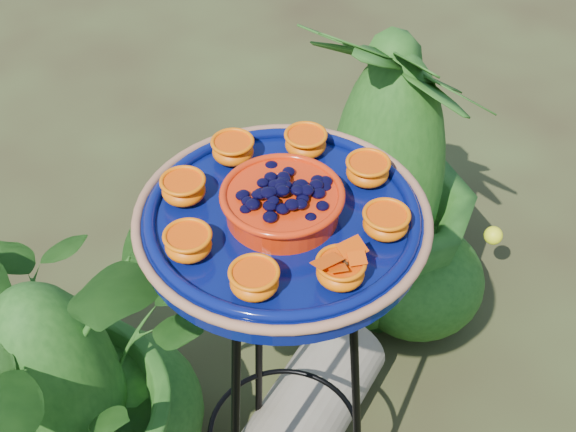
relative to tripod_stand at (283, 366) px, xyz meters
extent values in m
torus|color=black|center=(0.00, 0.00, 0.33)|extent=(0.30, 0.30, 0.02)
torus|color=black|center=(0.00, 0.00, -0.22)|extent=(0.37, 0.37, 0.01)
cylinder|color=black|center=(0.03, 0.14, -0.10)|extent=(0.03, 0.08, 0.85)
cylinder|color=black|center=(0.10, -0.10, -0.10)|extent=(0.07, 0.07, 0.85)
cylinder|color=#060F50|center=(0.00, 0.00, 0.36)|extent=(0.52, 0.52, 0.04)
torus|color=#A06C48|center=(0.00, 0.00, 0.38)|extent=(0.46, 0.46, 0.02)
torus|color=#060F50|center=(0.00, 0.00, 0.38)|extent=(0.42, 0.42, 0.02)
cylinder|color=red|center=(0.00, 0.00, 0.40)|extent=(0.20, 0.20, 0.04)
torus|color=red|center=(0.00, 0.00, 0.42)|extent=(0.19, 0.19, 0.01)
ellipsoid|color=black|center=(0.00, 0.00, 0.43)|extent=(0.15, 0.15, 0.03)
ellipsoid|color=#FF6102|center=(0.16, -0.01, 0.40)|extent=(0.07, 0.07, 0.03)
cylinder|color=#F35404|center=(0.16, -0.01, 0.41)|extent=(0.06, 0.06, 0.01)
ellipsoid|color=#FF6102|center=(0.12, 0.10, 0.40)|extent=(0.07, 0.07, 0.03)
cylinder|color=#F35404|center=(0.12, 0.10, 0.41)|extent=(0.06, 0.06, 0.01)
ellipsoid|color=#FF6102|center=(0.01, 0.16, 0.40)|extent=(0.07, 0.07, 0.03)
cylinder|color=#F35404|center=(0.01, 0.16, 0.41)|extent=(0.06, 0.06, 0.01)
ellipsoid|color=#FF6102|center=(-0.10, 0.12, 0.40)|extent=(0.07, 0.07, 0.03)
cylinder|color=#F35404|center=(-0.10, 0.12, 0.41)|extent=(0.06, 0.06, 0.01)
ellipsoid|color=#FF6102|center=(-0.16, 0.01, 0.40)|extent=(0.07, 0.07, 0.03)
cylinder|color=#F35404|center=(-0.16, 0.01, 0.41)|extent=(0.06, 0.06, 0.01)
ellipsoid|color=#FF6102|center=(-0.12, -0.10, 0.40)|extent=(0.07, 0.07, 0.03)
cylinder|color=#F35404|center=(-0.12, -0.10, 0.41)|extent=(0.06, 0.06, 0.01)
ellipsoid|color=#FF6102|center=(-0.01, -0.16, 0.40)|extent=(0.07, 0.07, 0.03)
cylinder|color=#F35404|center=(-0.01, -0.16, 0.41)|extent=(0.06, 0.06, 0.01)
ellipsoid|color=#FF6102|center=(0.10, -0.12, 0.40)|extent=(0.07, 0.07, 0.03)
cylinder|color=#F35404|center=(0.10, -0.12, 0.41)|extent=(0.06, 0.06, 0.01)
cylinder|color=black|center=(-0.01, -0.16, 0.42)|extent=(0.01, 0.03, 0.00)
cube|color=#FF4305|center=(-0.03, -0.15, 0.43)|extent=(0.04, 0.03, 0.01)
cube|color=#FF4305|center=(0.01, -0.15, 0.43)|extent=(0.04, 0.03, 0.01)
imported|color=#1B4813|center=(-0.35, 0.32, -0.10)|extent=(0.94, 0.88, 0.85)
imported|color=#1B4813|center=(0.59, 0.40, -0.09)|extent=(0.60, 0.60, 0.86)
camera|label=1|loc=(-0.49, -0.74, 1.21)|focal=50.00mm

